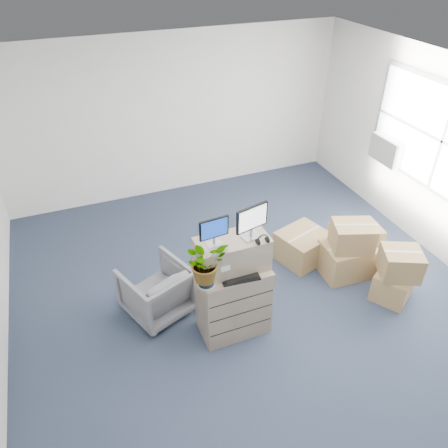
# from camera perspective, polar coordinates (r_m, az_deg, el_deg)

# --- Properties ---
(ground) EXTENTS (7.00, 7.00, 0.00)m
(ground) POSITION_cam_1_polar(r_m,az_deg,el_deg) (5.77, 4.46, -11.53)
(ground) COLOR #262F46
(ground) RESTS_ON ground
(wall_back) EXTENTS (6.00, 0.02, 2.80)m
(wall_back) POSITION_cam_1_polar(r_m,az_deg,el_deg) (7.79, -6.47, 13.78)
(wall_back) COLOR silver
(wall_back) RESTS_ON ground
(window) EXTENTS (0.07, 2.72, 1.52)m
(window) POSITION_cam_1_polar(r_m,az_deg,el_deg) (6.75, 26.81, 9.62)
(window) COLOR gray
(window) RESTS_ON wall_right
(ac_unit) EXTENTS (0.24, 0.60, 0.40)m
(ac_unit) POSITION_cam_1_polar(r_m,az_deg,el_deg) (7.45, 20.62, 9.08)
(ac_unit) COLOR silver
(ac_unit) RESTS_ON wall_right
(filing_cabinet_lower) EXTENTS (0.81, 0.49, 0.94)m
(filing_cabinet_lower) POSITION_cam_1_polar(r_m,az_deg,el_deg) (5.25, 1.20, -9.93)
(filing_cabinet_lower) COLOR gray
(filing_cabinet_lower) RESTS_ON ground
(filing_cabinet_upper) EXTENTS (0.81, 0.41, 0.40)m
(filing_cabinet_upper) POSITION_cam_1_polar(r_m,az_deg,el_deg) (4.83, 1.09, -3.93)
(filing_cabinet_upper) COLOR gray
(filing_cabinet_upper) RESTS_ON filing_cabinet_lower
(monitor_left) EXTENTS (0.33, 0.14, 0.33)m
(monitor_left) POSITION_cam_1_polar(r_m,az_deg,el_deg) (4.53, -1.30, -0.81)
(monitor_left) COLOR #99999E
(monitor_left) RESTS_ON filing_cabinet_upper
(monitor_right) EXTENTS (0.39, 0.20, 0.39)m
(monitor_right) POSITION_cam_1_polar(r_m,az_deg,el_deg) (4.63, 3.67, 0.50)
(monitor_right) COLOR #99999E
(monitor_right) RESTS_ON filing_cabinet_upper
(headphones) EXTENTS (0.14, 0.02, 0.14)m
(headphones) POSITION_cam_1_polar(r_m,az_deg,el_deg) (4.66, 5.08, -2.04)
(headphones) COLOR black
(headphones) RESTS_ON filing_cabinet_upper
(keyboard) EXTENTS (0.44, 0.22, 0.02)m
(keyboard) POSITION_cam_1_polar(r_m,az_deg,el_deg) (4.82, 2.13, -7.02)
(keyboard) COLOR black
(keyboard) RESTS_ON filing_cabinet_lower
(mouse) EXTENTS (0.09, 0.07, 0.03)m
(mouse) POSITION_cam_1_polar(r_m,az_deg,el_deg) (4.97, 5.10, -5.55)
(mouse) COLOR silver
(mouse) RESTS_ON filing_cabinet_lower
(water_bottle) EXTENTS (0.07, 0.07, 0.26)m
(water_bottle) POSITION_cam_1_polar(r_m,az_deg,el_deg) (4.93, 1.70, -4.07)
(water_bottle) COLOR #9CA0A4
(water_bottle) RESTS_ON filing_cabinet_lower
(phone_dock) EXTENTS (0.06, 0.05, 0.12)m
(phone_dock) POSITION_cam_1_polar(r_m,az_deg,el_deg) (4.90, 0.63, -5.75)
(phone_dock) COLOR silver
(phone_dock) RESTS_ON filing_cabinet_lower
(external_drive) EXTENTS (0.17, 0.13, 0.05)m
(external_drive) POSITION_cam_1_polar(r_m,az_deg,el_deg) (5.11, 4.22, -4.07)
(external_drive) COLOR black
(external_drive) RESTS_ON filing_cabinet_lower
(tissue_box) EXTENTS (0.25, 0.18, 0.09)m
(tissue_box) POSITION_cam_1_polar(r_m,az_deg,el_deg) (5.06, 3.96, -3.58)
(tissue_box) COLOR #3C7BCD
(tissue_box) RESTS_ON external_drive
(potted_plant) EXTENTS (0.53, 0.57, 0.46)m
(potted_plant) POSITION_cam_1_polar(r_m,az_deg,el_deg) (4.58, -2.41, -5.52)
(potted_plant) COLOR #9EB894
(potted_plant) RESTS_ON filing_cabinet_lower
(office_chair) EXTENTS (0.94, 0.91, 0.76)m
(office_chair) POSITION_cam_1_polar(r_m,az_deg,el_deg) (5.59, -8.82, -8.30)
(office_chair) COLOR slate
(office_chair) RESTS_ON ground
(cardboard_boxes) EXTENTS (1.54, 1.86, 0.86)m
(cardboard_boxes) POSITION_cam_1_polar(r_m,az_deg,el_deg) (6.42, 15.91, -3.65)
(cardboard_boxes) COLOR olive
(cardboard_boxes) RESTS_ON ground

